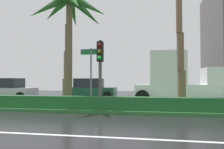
{
  "coord_description": "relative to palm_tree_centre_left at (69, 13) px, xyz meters",
  "views": [
    {
      "loc": [
        4.74,
        -3.75,
        1.47
      ],
      "look_at": [
        1.79,
        12.1,
        1.97
      ],
      "focal_mm": 35.68,
      "sensor_mm": 36.0,
      "label": 1
    }
  ],
  "objects": [
    {
      "name": "palm_tree_centre_left",
      "position": [
        0.0,
        0.0,
        0.0
      ],
      "size": [
        4.35,
        4.59,
        6.38
      ],
      "color": "brown",
      "rests_on": "median_strip"
    },
    {
      "name": "median_hedge",
      "position": [
        -0.31,
        -0.86,
        -4.67
      ],
      "size": [
        76.5,
        0.7,
        0.6
      ],
      "color": "#1E6028",
      "rests_on": "median_strip"
    },
    {
      "name": "ground_plane",
      "position": [
        -0.31,
        1.54,
        -5.17
      ],
      "size": [
        90.0,
        42.0,
        0.1
      ],
      "primitive_type": "cube",
      "color": "black"
    },
    {
      "name": "traffic_signal_median_right",
      "position": [
        1.93,
        -0.88,
        -2.7
      ],
      "size": [
        0.28,
        0.43,
        3.3
      ],
      "color": "#4C4C47",
      "rests_on": "median_strip"
    },
    {
      "name": "box_truck_lead",
      "position": [
        6.35,
        4.32,
        -3.58
      ],
      "size": [
        6.4,
        2.64,
        3.46
      ],
      "color": "white",
      "rests_on": "ground_plane"
    },
    {
      "name": "street_name_sign",
      "position": [
        1.33,
        -0.39,
        -3.04
      ],
      "size": [
        1.1,
        0.08,
        3.0
      ],
      "color": "slate",
      "rests_on": "median_strip"
    },
    {
      "name": "car_in_traffic_second",
      "position": [
        -0.93,
        7.31,
        -4.3
      ],
      "size": [
        4.3,
        2.02,
        1.72
      ],
      "color": "#195133",
      "rests_on": "ground_plane"
    },
    {
      "name": "car_in_traffic_leading",
      "position": [
        -7.02,
        4.73,
        -4.3
      ],
      "size": [
        4.3,
        2.02,
        1.72
      ],
      "color": "silver",
      "rests_on": "ground_plane"
    },
    {
      "name": "median_strip",
      "position": [
        -0.31,
        0.54,
        -5.05
      ],
      "size": [
        85.5,
        4.0,
        0.15
      ],
      "primitive_type": "cube",
      "color": "#2D6B33",
      "rests_on": "ground_plane"
    }
  ]
}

